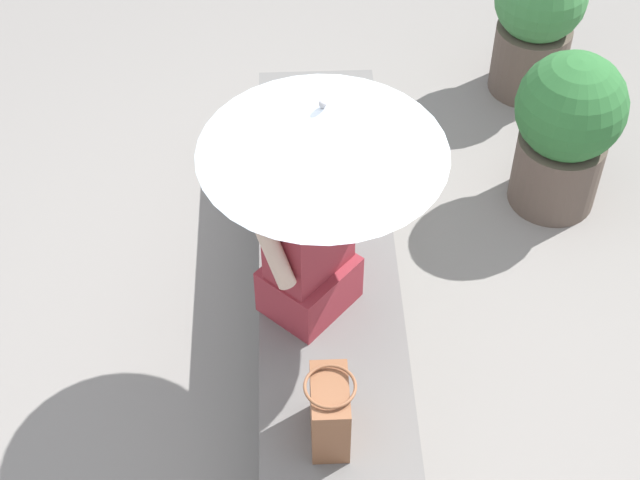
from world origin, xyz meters
The scene contains 7 objects.
ground_plane centered at (0.00, 0.00, 0.00)m, with size 14.00×14.00×0.00m, color gray.
stone_bench centered at (0.00, 0.00, 0.22)m, with size 3.01×0.58×0.44m, color slate.
person_seated centered at (0.03, -0.09, 0.83)m, with size 0.48×0.46×0.90m.
parasol centered at (-0.03, -0.03, 1.30)m, with size 0.91×0.91×0.99m.
handbag_black centered at (0.65, -0.04, 0.59)m, with size 0.25×0.18×0.31m.
planter_near centered at (-1.89, 1.22, 0.46)m, with size 0.50×0.50×0.85m.
planter_far centered at (-0.98, 1.18, 0.46)m, with size 0.53×0.53×0.86m.
Camera 1 is at (2.56, -0.15, 3.51)m, focal length 54.98 mm.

